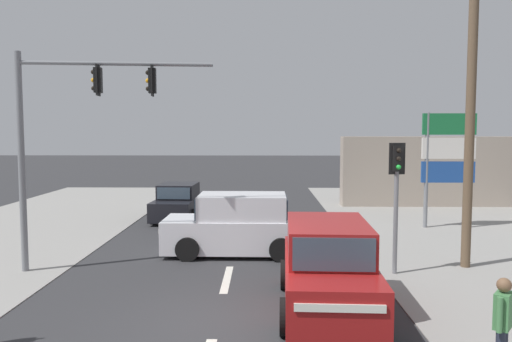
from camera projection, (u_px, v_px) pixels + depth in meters
ground_plane at (216, 323)px, 10.07m from camera, size 140.00×140.00×0.00m
lane_dash_mid at (227, 279)px, 13.06m from camera, size 0.20×2.40×0.01m
lane_dash_far at (237, 238)px, 18.05m from camera, size 0.20×2.40×0.01m
utility_pole_midground_right at (472, 77)px, 13.76m from camera, size 1.80×0.26×10.23m
traffic_signal_mast at (69, 121)px, 13.56m from camera, size 5.26×0.72×6.00m
pedestal_signal_right_kerb at (397, 186)px, 13.31m from camera, size 0.44×0.30×3.56m
shopping_plaza_sign at (448, 154)px, 19.75m from camera, size 2.10×0.16×4.60m
shopfront_wall_far at (458, 171)px, 25.71m from camera, size 12.00×1.00×3.60m
suv_oncoming_mid at (238, 226)px, 15.68m from camera, size 4.56×2.10×1.90m
suv_receding_far at (328, 269)px, 10.79m from camera, size 2.20×4.61×1.90m
sedan_oncoming_near at (179, 203)px, 22.10m from camera, size 2.04×4.31×1.56m
pedestrian_at_kerb at (503, 323)px, 7.67m from camera, size 0.39×0.47×1.63m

